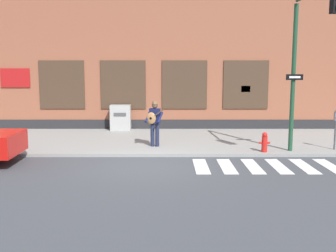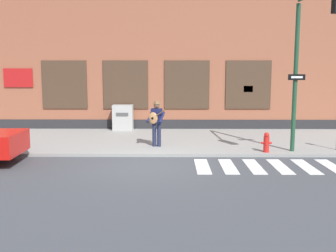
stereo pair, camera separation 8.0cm
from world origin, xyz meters
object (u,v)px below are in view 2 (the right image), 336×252
at_px(fire_hydrant, 266,142).
at_px(utility_box, 123,118).
at_px(traffic_light, 311,45).
at_px(busker, 156,121).

bearing_deg(fire_hydrant, utility_box, 138.28).
bearing_deg(utility_box, traffic_light, -41.49).
relative_size(busker, utility_box, 1.41).
xyz_separation_m(utility_box, fire_hydrant, (5.62, -5.01, -0.26)).
distance_m(traffic_light, fire_hydrant, 3.57).
distance_m(utility_box, fire_hydrant, 7.54).
bearing_deg(busker, traffic_light, -21.08).
bearing_deg(busker, fire_hydrant, -14.46).
relative_size(utility_box, fire_hydrant, 1.71).
bearing_deg(traffic_light, busker, 158.92).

